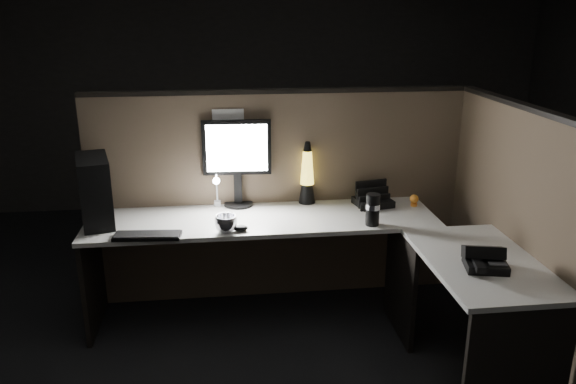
{
  "coord_description": "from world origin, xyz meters",
  "views": [
    {
      "loc": [
        -0.4,
        -2.87,
        2.05
      ],
      "look_at": [
        -0.01,
        0.35,
        0.98
      ],
      "focal_mm": 35.0,
      "sensor_mm": 36.0,
      "label": 1
    }
  ],
  "objects": [
    {
      "name": "partition_back",
      "position": [
        0.0,
        0.93,
        0.75
      ],
      "size": [
        2.66,
        0.06,
        1.5
      ],
      "primitive_type": "cube",
      "color": "brown",
      "rests_on": "ground"
    },
    {
      "name": "figurine",
      "position": [
        0.92,
        0.7,
        0.78
      ],
      "size": [
        0.06,
        0.06,
        0.06
      ],
      "primitive_type": "sphere",
      "color": "orange",
      "rests_on": "desk"
    },
    {
      "name": "partition_right",
      "position": [
        1.33,
        0.1,
        0.75
      ],
      "size": [
        0.06,
        1.66,
        1.5
      ],
      "primitive_type": "cube",
      "color": "brown",
      "rests_on": "ground"
    },
    {
      "name": "monitor",
      "position": [
        -0.3,
        0.88,
        1.09
      ],
      "size": [
        0.47,
        0.2,
        0.6
      ],
      "rotation": [
        0.0,
        0.0,
        -0.05
      ],
      "color": "black",
      "rests_on": "desk"
    },
    {
      "name": "keyboard",
      "position": [
        -0.87,
        0.35,
        0.74
      ],
      "size": [
        0.41,
        0.17,
        0.02
      ],
      "primitive_type": "cube",
      "rotation": [
        0.0,
        0.0,
        -0.08
      ],
      "color": "black",
      "rests_on": "desk"
    },
    {
      "name": "pc_tower",
      "position": [
        -1.21,
        0.64,
        0.95
      ],
      "size": [
        0.28,
        0.45,
        0.43
      ],
      "primitive_type": "cube",
      "rotation": [
        0.0,
        0.0,
        0.24
      ],
      "color": "black",
      "rests_on": "desk"
    },
    {
      "name": "clip_lamp",
      "position": [
        -0.45,
        0.81,
        0.87
      ],
      "size": [
        0.05,
        0.19,
        0.25
      ],
      "color": "silver",
      "rests_on": "desk"
    },
    {
      "name": "pinned_paper",
      "position": [
        -0.35,
        0.9,
        1.25
      ],
      "size": [
        0.21,
        0.0,
        0.3
      ],
      "primitive_type": "cube",
      "color": "white",
      "rests_on": "partition_back"
    },
    {
      "name": "desk",
      "position": [
        0.18,
        0.25,
        0.58
      ],
      "size": [
        2.6,
        1.6,
        0.73
      ],
      "color": "beige",
      "rests_on": "ground"
    },
    {
      "name": "floor",
      "position": [
        0.0,
        0.0,
        0.0
      ],
      "size": [
        6.0,
        6.0,
        0.0
      ],
      "primitive_type": "plane",
      "color": "black",
      "rests_on": "ground"
    },
    {
      "name": "travel_mug",
      "position": [
        0.54,
        0.38,
        0.83
      ],
      "size": [
        0.09,
        0.09,
        0.21
      ],
      "primitive_type": "cylinder",
      "color": "black",
      "rests_on": "desk"
    },
    {
      "name": "mouse",
      "position": [
        -0.3,
        0.38,
        0.75
      ],
      "size": [
        0.1,
        0.07,
        0.04
      ],
      "primitive_type": "ellipsoid",
      "rotation": [
        0.0,
        0.0,
        -0.06
      ],
      "color": "black",
      "rests_on": "desk"
    },
    {
      "name": "desk_phone",
      "position": [
        0.96,
        -0.3,
        0.78
      ],
      "size": [
        0.25,
        0.25,
        0.13
      ],
      "rotation": [
        0.0,
        0.0,
        -0.22
      ],
      "color": "black",
      "rests_on": "desk"
    },
    {
      "name": "organizer",
      "position": [
        0.64,
        0.76,
        0.77
      ],
      "size": [
        0.28,
        0.26,
        0.18
      ],
      "rotation": [
        0.0,
        0.0,
        0.21
      ],
      "color": "black",
      "rests_on": "desk"
    },
    {
      "name": "room_shell",
      "position": [
        0.0,
        0.0,
        1.62
      ],
      "size": [
        6.0,
        6.0,
        6.0
      ],
      "color": "silver",
      "rests_on": "ground"
    },
    {
      "name": "lava_lamp",
      "position": [
        0.19,
        0.87,
        0.91
      ],
      "size": [
        0.12,
        0.12,
        0.44
      ],
      "color": "black",
      "rests_on": "desk"
    },
    {
      "name": "steel_mug",
      "position": [
        -0.39,
        0.37,
        0.78
      ],
      "size": [
        0.15,
        0.15,
        0.11
      ],
      "primitive_type": "imported",
      "rotation": [
        0.0,
        0.0,
        -0.11
      ],
      "color": "silver",
      "rests_on": "desk"
    }
  ]
}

